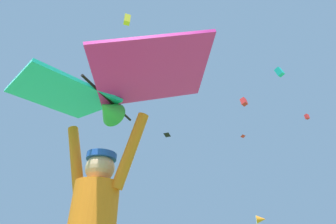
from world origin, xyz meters
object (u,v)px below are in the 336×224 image
held_stunt_kite (104,90)px  distant_kite_black_low_left (105,163)px  distant_kite_red_far_center (307,117)px  distant_kite_blue_overhead_distant (176,91)px  distant_kite_yellow_low_right (127,20)px  distant_kite_red_high_right (244,102)px  distant_kite_teal_mid_left (279,72)px  distant_kite_black_mid_right (167,135)px  distant_kite_red_high_left (243,136)px

held_stunt_kite → distant_kite_black_low_left: distant_kite_black_low_left is taller
distant_kite_red_far_center → distant_kite_blue_overhead_distant: 19.13m
distant_kite_yellow_low_right → distant_kite_red_high_right: bearing=58.9°
held_stunt_kite → distant_kite_teal_mid_left: distant_kite_teal_mid_left is taller
distant_kite_black_mid_right → distant_kite_yellow_low_right: distant_kite_yellow_low_right is taller
held_stunt_kite → distant_kite_red_high_right: (2.87, 31.70, 18.77)m
distant_kite_black_low_left → distant_kite_red_far_center: bearing=31.0°
distant_kite_red_high_left → distant_kite_blue_overhead_distant: bearing=179.5°
distant_kite_black_mid_right → distant_kite_red_far_center: distant_kite_red_far_center is taller
distant_kite_black_low_left → distant_kite_blue_overhead_distant: bearing=48.4°
distant_kite_black_mid_right → distant_kite_teal_mid_left: bearing=31.3°
distant_kite_teal_mid_left → distant_kite_yellow_low_right: 18.67m
distant_kite_black_mid_right → distant_kite_red_high_right: size_ratio=0.53×
distant_kite_black_mid_right → distant_kite_blue_overhead_distant: size_ratio=0.52×
distant_kite_teal_mid_left → distant_kite_red_far_center: size_ratio=1.58×
distant_kite_red_far_center → distant_kite_black_low_left: (-23.22, -13.95, -9.20)m
distant_kite_blue_overhead_distant → held_stunt_kite: bearing=-77.0°
held_stunt_kite → distant_kite_blue_overhead_distant: size_ratio=1.57×
held_stunt_kite → distant_kite_black_mid_right: distant_kite_black_mid_right is taller
held_stunt_kite → distant_kite_teal_mid_left: bearing=74.1°
distant_kite_red_far_center → distant_kite_teal_mid_left: bearing=-113.3°
held_stunt_kite → distant_kite_red_far_center: size_ratio=2.77×
distant_kite_teal_mid_left → distant_kite_yellow_low_right: size_ratio=1.22×
distant_kite_red_high_right → distant_kite_black_low_left: 22.07m
distant_kite_black_mid_right → distant_kite_blue_overhead_distant: bearing=99.4°
held_stunt_kite → distant_kite_red_high_right: 36.95m
distant_kite_red_high_left → distant_kite_red_high_right: size_ratio=0.35×
distant_kite_blue_overhead_distant → distant_kite_black_low_left: size_ratio=1.79×
distant_kite_red_high_left → distant_kite_black_mid_right: bearing=-125.7°
distant_kite_blue_overhead_distant → distant_kite_yellow_low_right: (-1.62, -13.00, 0.41)m
distant_kite_red_high_left → distant_kite_yellow_low_right: size_ratio=0.47×
distant_kite_black_mid_right → distant_kite_red_high_right: 19.11m
distant_kite_red_high_right → distant_kite_yellow_low_right: (-10.72, -17.77, 0.93)m
distant_kite_black_low_left → distant_kite_yellow_low_right: 14.73m
distant_kite_black_mid_right → distant_kite_blue_overhead_distant: distant_kite_blue_overhead_distant is taller
distant_kite_teal_mid_left → distant_kite_black_low_left: size_ratio=1.61×
distant_kite_blue_overhead_distant → distant_kite_yellow_low_right: bearing=-97.1°
distant_kite_blue_overhead_distant → distant_kite_black_low_left: distant_kite_blue_overhead_distant is taller
held_stunt_kite → distant_kite_blue_overhead_distant: (-6.24, 26.93, 19.29)m
distant_kite_black_low_left → distant_kite_black_mid_right: bearing=-19.7°
distant_kite_red_high_right → distant_kite_yellow_low_right: 20.77m
distant_kite_red_high_left → distant_kite_red_high_right: (1.05, 4.84, 7.57)m
held_stunt_kite → distant_kite_red_high_left: size_ratio=4.53×
distant_kite_red_high_left → distant_kite_black_mid_right: (-6.55, -9.12, -3.05)m
distant_kite_red_far_center → distant_kite_black_low_left: 28.61m
distant_kite_red_high_right → distant_kite_red_far_center: bearing=17.5°
distant_kite_red_high_left → held_stunt_kite: bearing=-93.9°
distant_kite_blue_overhead_distant → distant_kite_red_high_right: 10.29m
distant_kite_red_far_center → distant_kite_yellow_low_right: (-19.01, -20.38, 3.37)m
held_stunt_kite → distant_kite_yellow_low_right: bearing=119.4°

